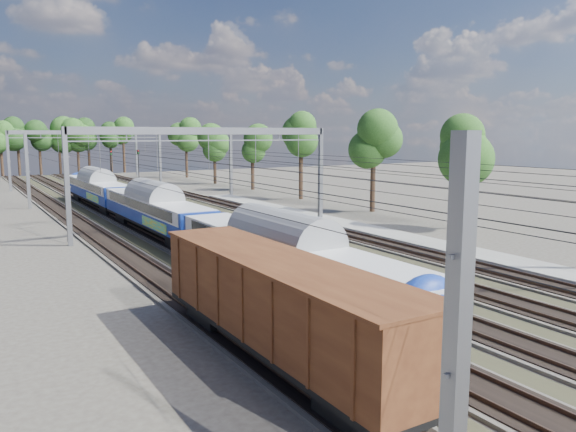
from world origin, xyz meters
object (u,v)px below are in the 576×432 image
worker (180,202)px  signal_near (111,165)px  emu_train (155,205)px  signal_far (138,163)px  freight_boxcar (278,303)px

worker → signal_near: size_ratio=0.31×
emu_train → signal_near: (6.54, 41.48, 1.16)m
signal_near → worker: bearing=-79.8°
emu_train → worker: 16.30m
worker → signal_far: signal_far is taller
emu_train → freight_boxcar: size_ratio=4.33×
signal_far → freight_boxcar: bearing=-123.9°
emu_train → freight_boxcar: (-4.50, -28.29, -0.28)m
freight_boxcar → worker: bearing=74.4°
freight_boxcar → worker: size_ratio=7.95×
freight_boxcar → signal_far: bearing=77.4°
freight_boxcar → signal_near: signal_near is taller
emu_train → freight_boxcar: bearing=-99.0°
freight_boxcar → signal_far: (17.24, 76.91, 1.34)m
worker → signal_near: signal_near is taller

